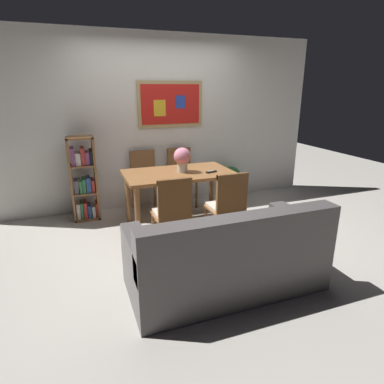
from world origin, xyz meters
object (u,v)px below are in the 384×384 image
at_px(dining_chair_near_right, 228,203).
at_px(flower_vase, 182,158).
at_px(dining_chair_far_right, 181,172).
at_px(bookshelf, 84,182).
at_px(dining_chair_near_left, 172,209).
at_px(leather_couch, 228,259).
at_px(tv_remote, 211,172).
at_px(potted_ivy, 231,180).
at_px(dining_table, 179,180).
at_px(dining_chair_far_left, 145,176).

distance_m(dining_chair_near_right, flower_vase, 0.91).
height_order(dining_chair_far_right, bookshelf, bookshelf).
bearing_deg(dining_chair_far_right, dining_chair_near_left, -111.80).
distance_m(dining_chair_near_right, leather_couch, 0.96).
distance_m(dining_chair_near_left, bookshelf, 1.66).
bearing_deg(dining_chair_near_left, dining_chair_far_right, 68.20).
bearing_deg(flower_vase, tv_remote, -24.56).
bearing_deg(potted_ivy, dining_chair_near_left, -135.00).
bearing_deg(potted_ivy, flower_vase, -146.02).
relative_size(bookshelf, potted_ivy, 2.12).
bearing_deg(dining_chair_near_left, potted_ivy, 45.00).
height_order(dining_table, dining_chair_near_left, dining_chair_near_left).
bearing_deg(potted_ivy, bookshelf, -178.64).
bearing_deg(tv_remote, flower_vase, 155.44).
bearing_deg(dining_chair_near_left, tv_remote, 38.44).
bearing_deg(dining_chair_near_right, leather_couch, -115.76).
xyz_separation_m(dining_table, bookshelf, (-1.18, 0.68, -0.10)).
relative_size(dining_chair_far_right, leather_couch, 0.51).
xyz_separation_m(dining_chair_far_right, dining_chair_near_right, (0.06, -1.54, 0.00)).
distance_m(dining_chair_near_left, leather_couch, 0.93).
bearing_deg(tv_remote, dining_chair_near_right, -94.19).
relative_size(dining_chair_near_right, dining_chair_far_left, 1.00).
bearing_deg(tv_remote, dining_chair_far_right, 96.32).
bearing_deg(flower_vase, dining_chair_near_left, -116.62).
bearing_deg(dining_chair_far_left, leather_couch, -83.99).
relative_size(dining_chair_near_left, dining_chair_far_left, 1.00).
xyz_separation_m(dining_chair_near_right, potted_ivy, (0.81, 1.50, -0.21)).
relative_size(dining_table, dining_chair_near_left, 1.57).
distance_m(dining_chair_near_left, dining_chair_near_right, 0.67).
distance_m(dining_chair_far_right, tv_remote, 0.99).
bearing_deg(dining_chair_far_left, bookshelf, -174.10).
bearing_deg(flower_vase, leather_couch, -93.52).
height_order(dining_table, leather_couch, leather_couch).
distance_m(bookshelf, tv_remote, 1.81).
relative_size(dining_chair_far_right, dining_chair_near_right, 1.00).
height_order(leather_couch, flower_vase, flower_vase).
height_order(dining_chair_near_left, tv_remote, dining_chair_near_left).
relative_size(dining_chair_far_right, dining_chair_far_left, 1.00).
distance_m(dining_table, dining_chair_near_right, 0.85).
bearing_deg(dining_chair_near_left, leather_couch, -72.81).
xyz_separation_m(dining_chair_near_left, flower_vase, (0.36, 0.73, 0.41)).
distance_m(bookshelf, flower_vase, 1.47).
distance_m(dining_chair_far_right, flower_vase, 0.92).
xyz_separation_m(dining_table, leather_couch, (-0.05, -1.60, -0.34)).
bearing_deg(dining_chair_far_left, tv_remote, -53.59).
bearing_deg(leather_couch, flower_vase, 86.48).
height_order(flower_vase, tv_remote, flower_vase).
xyz_separation_m(dining_table, dining_chair_near_left, (-0.31, -0.74, -0.11)).
bearing_deg(potted_ivy, dining_chair_near_right, -118.25).
bearing_deg(leather_couch, dining_table, 88.29).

